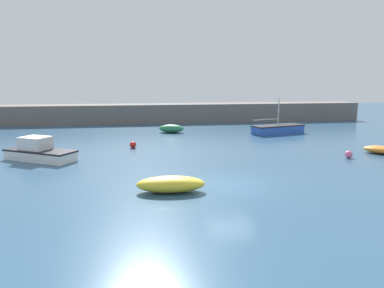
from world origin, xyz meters
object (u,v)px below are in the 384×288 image
Objects in this scene: mooring_buoy_pink at (349,154)px; rowboat_blue_near at (171,129)px; motorboat_with_cabin at (39,152)px; sailboat_twin_hulled at (278,129)px; rowboat_white_midwater at (383,150)px; open_tender_yellow at (171,184)px; mooring_buoy_orange at (47,139)px; mooring_buoy_red at (133,145)px.

rowboat_blue_near is at bearing 128.21° from mooring_buoy_pink.
mooring_buoy_pink is (21.94, -2.71, -0.34)m from motorboat_with_cabin.
sailboat_twin_hulled is 1.96× the size of rowboat_white_midwater.
motorboat_with_cabin is at bearing -42.11° from open_tender_yellow.
rowboat_blue_near is at bearing 151.37° from sailboat_twin_hulled.
mooring_buoy_orange is at bearing -145.60° from rowboat_blue_near.
rowboat_blue_near reaches higher than mooring_buoy_pink.
open_tender_yellow is at bearing -59.87° from mooring_buoy_orange.
mooring_buoy_pink is (0.62, -12.11, -0.19)m from sailboat_twin_hulled.
sailboat_twin_hulled is 11.77m from rowboat_white_midwater.
motorboat_with_cabin is 22.11m from mooring_buoy_pink.
mooring_buoy_red is at bearing 60.49° from motorboat_with_cabin.
open_tender_yellow is at bearing -110.27° from rowboat_white_midwater.
motorboat_with_cabin is 7.85m from mooring_buoy_orange.
mooring_buoy_pink is at bearing -116.20° from rowboat_white_midwater.
mooring_buoy_pink reaches higher than mooring_buoy_orange.
sailboat_twin_hulled is 12.13m from mooring_buoy_pink.
rowboat_white_midwater reaches higher than mooring_buoy_pink.
mooring_buoy_pink is at bearing -36.51° from rowboat_blue_near.
rowboat_white_midwater reaches higher than mooring_buoy_red.
sailboat_twin_hulled reaches higher than rowboat_blue_near.
open_tender_yellow is 12.25m from motorboat_with_cabin.
rowboat_blue_near is at bearing -91.42° from open_tender_yellow.
open_tender_yellow is 1.26× the size of rowboat_blue_near.
rowboat_white_midwater is 5.52× the size of mooring_buoy_red.
motorboat_with_cabin is 10.16× the size of mooring_buoy_pink.
rowboat_blue_near reaches higher than open_tender_yellow.
rowboat_blue_near reaches higher than mooring_buoy_orange.
rowboat_white_midwater is at bearing 17.17° from mooring_buoy_pink.
sailboat_twin_hulled reaches higher than mooring_buoy_red.
open_tender_yellow is at bearing -141.23° from sailboat_twin_hulled.
rowboat_white_midwater is 5.58× the size of mooring_buoy_pink.
rowboat_blue_near is 5.35× the size of mooring_buoy_orange.
sailboat_twin_hulled is 15.89m from mooring_buoy_red.
mooring_buoy_orange is (-22.51, -1.65, -0.19)m from sailboat_twin_hulled.
mooring_buoy_red is at bearing -174.68° from sailboat_twin_hulled.
open_tender_yellow is 6.74× the size of mooring_buoy_orange.
mooring_buoy_pink is at bearing -151.19° from open_tender_yellow.
rowboat_white_midwater is 3.60m from mooring_buoy_pink.
motorboat_with_cabin is 1.82× the size of rowboat_white_midwater.
motorboat_with_cabin is 25.43m from rowboat_white_midwater.
rowboat_blue_near is (2.06, 20.67, 0.02)m from open_tender_yellow.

